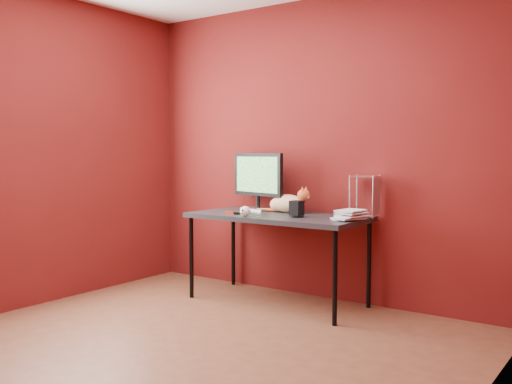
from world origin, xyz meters
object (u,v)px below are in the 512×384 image
Objects in this scene: book_stack at (344,160)px; skull_mug at (245,211)px; speaker at (297,210)px; monitor at (258,179)px; cat at (288,203)px; desk at (277,220)px.

skull_mug is at bearing -156.36° from book_stack.
skull_mug is 0.42m from speaker.
cat is at bearing 11.03° from monitor.
cat is 0.35m from speaker.
speaker reaches higher than desk.
speaker is at bearing 54.06° from skull_mug.
desk is at bearing 89.74° from skull_mug.
speaker is at bearing -12.77° from monitor.
skull_mug is 0.10× the size of book_stack.
skull_mug is at bearing -112.81° from desk.
cat is (-0.01, 0.18, 0.13)m from desk.
skull_mug reaches higher than desk.
cat reaches higher than desk.
book_stack is (0.61, -0.16, 0.38)m from cat.
cat is at bearing 139.86° from speaker.
book_stack is at bearing 21.39° from speaker.
desk is at bearing 168.95° from speaker.
book_stack is (0.93, -0.16, 0.18)m from monitor.
skull_mug is (-0.11, -0.47, -0.04)m from cat.
book_stack reaches higher than desk.
speaker is at bearing -42.27° from cat.
desk is 0.51m from monitor.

